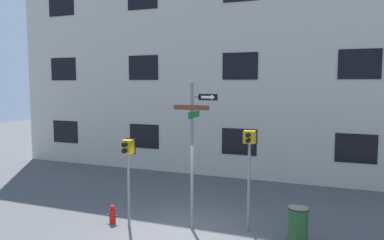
# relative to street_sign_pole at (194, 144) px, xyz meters

# --- Properties ---
(ground_plane) EXTENTS (60.00, 60.00, 0.00)m
(ground_plane) POSITION_rel_street_sign_pole_xyz_m (-0.24, -0.58, -2.53)
(ground_plane) COLOR #515154
(building_facade) EXTENTS (24.00, 0.63, 13.42)m
(building_facade) POSITION_rel_street_sign_pole_xyz_m (-0.24, 6.59, 4.18)
(building_facade) COLOR beige
(building_facade) RESTS_ON ground_plane
(street_sign_pole) EXTENTS (1.31, 0.86, 4.29)m
(street_sign_pole) POSITION_rel_street_sign_pole_xyz_m (0.00, 0.00, 0.00)
(street_sign_pole) COLOR slate
(street_sign_pole) RESTS_ON ground_plane
(pedestrian_signal_left) EXTENTS (0.35, 0.40, 2.65)m
(pedestrian_signal_left) POSITION_rel_street_sign_pole_xyz_m (-1.91, -0.47, -0.46)
(pedestrian_signal_left) COLOR slate
(pedestrian_signal_left) RESTS_ON ground_plane
(pedestrian_signal_right) EXTENTS (0.39, 0.40, 2.97)m
(pedestrian_signal_right) POSITION_rel_street_sign_pole_xyz_m (1.51, 0.46, -0.22)
(pedestrian_signal_right) COLOR slate
(pedestrian_signal_right) RESTS_ON ground_plane
(fire_hydrant) EXTENTS (0.35, 0.19, 0.59)m
(fire_hydrant) POSITION_rel_street_sign_pole_xyz_m (-2.49, -0.46, -2.25)
(fire_hydrant) COLOR red
(fire_hydrant) RESTS_ON ground_plane
(trash_bin) EXTENTS (0.56, 0.56, 0.96)m
(trash_bin) POSITION_rel_street_sign_pole_xyz_m (2.93, 0.21, -2.05)
(trash_bin) COLOR #1E4723
(trash_bin) RESTS_ON ground_plane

